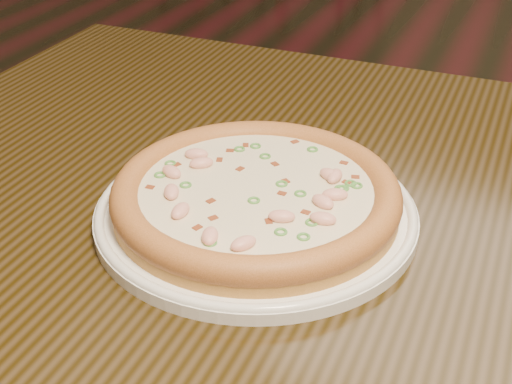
% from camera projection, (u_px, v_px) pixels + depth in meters
% --- Properties ---
extents(hero_table, '(1.20, 0.80, 0.75)m').
position_uv_depth(hero_table, '(381.00, 298.00, 0.74)').
color(hero_table, black).
rests_on(hero_table, ground).
extents(plate, '(0.31, 0.31, 0.02)m').
position_uv_depth(plate, '(256.00, 211.00, 0.68)').
color(plate, white).
rests_on(plate, hero_table).
extents(pizza, '(0.28, 0.28, 0.03)m').
position_uv_depth(pizza, '(256.00, 195.00, 0.68)').
color(pizza, '#BA8C44').
rests_on(pizza, plate).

